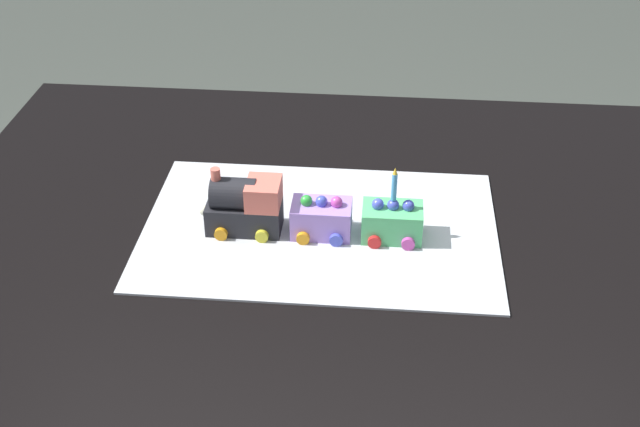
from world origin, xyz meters
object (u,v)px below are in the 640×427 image
object	(u,v)px
dining_table	(329,269)
cake_car_caboose_mint_green	(392,221)
cake_locomotive	(245,205)
birthday_candle	(394,185)
cake_car_hopper_lavender	(321,218)

from	to	relation	value
dining_table	cake_car_caboose_mint_green	size ratio (longest dim) A/B	14.00
dining_table	cake_locomotive	world-z (taller)	cake_locomotive
cake_locomotive	birthday_candle	xyz separation A→B (m)	(0.25, 0.00, 0.05)
cake_locomotive	cake_car_caboose_mint_green	bearing A→B (deg)	-0.00
cake_car_hopper_lavender	cake_car_caboose_mint_green	bearing A→B (deg)	0.00
dining_table	cake_car_caboose_mint_green	distance (m)	0.18
cake_locomotive	birthday_candle	size ratio (longest dim) A/B	2.29
cake_locomotive	cake_car_hopper_lavender	size ratio (longest dim) A/B	1.40
cake_locomotive	cake_car_hopper_lavender	bearing A→B (deg)	-0.00
cake_car_hopper_lavender	birthday_candle	bearing A→B (deg)	0.00
cake_car_hopper_lavender	birthday_candle	size ratio (longest dim) A/B	1.63
cake_locomotive	cake_car_caboose_mint_green	distance (m)	0.25
birthday_candle	dining_table	bearing A→B (deg)	159.08
dining_table	cake_locomotive	size ratio (longest dim) A/B	10.00
dining_table	cake_locomotive	xyz separation A→B (m)	(-0.14, -0.04, 0.16)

